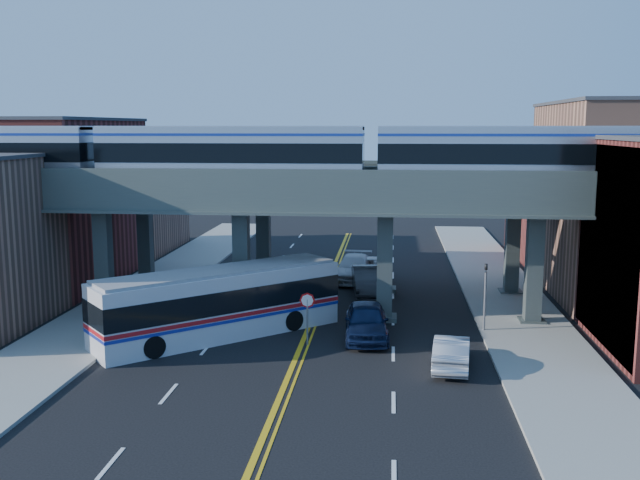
# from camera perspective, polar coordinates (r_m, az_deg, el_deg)

# --- Properties ---
(ground) EXTENTS (120.00, 120.00, 0.00)m
(ground) POSITION_cam_1_polar(r_m,az_deg,el_deg) (32.60, -2.17, -9.94)
(ground) COLOR black
(ground) RESTS_ON ground
(sidewalk_west) EXTENTS (5.00, 70.00, 0.16)m
(sidewalk_west) POSITION_cam_1_polar(r_m,az_deg,el_deg) (44.75, -15.17, -4.87)
(sidewalk_west) COLOR gray
(sidewalk_west) RESTS_ON ground
(sidewalk_east) EXTENTS (5.00, 70.00, 0.16)m
(sidewalk_east) POSITION_cam_1_polar(r_m,az_deg,el_deg) (42.50, 15.39, -5.62)
(sidewalk_east) COLOR gray
(sidewalk_east) RESTS_ON ground
(building_west_b) EXTENTS (8.00, 14.00, 11.00)m
(building_west_b) POSITION_cam_1_polar(r_m,az_deg,el_deg) (52.05, -20.30, 2.87)
(building_west_b) COLOR maroon
(building_west_b) RESTS_ON ground
(building_west_c) EXTENTS (8.00, 10.00, 8.00)m
(building_west_c) POSITION_cam_1_polar(r_m,az_deg,el_deg) (64.07, -15.17, 2.84)
(building_west_c) COLOR #9D6A51
(building_west_c) RESTS_ON ground
(building_east_b) EXTENTS (8.00, 14.00, 12.00)m
(building_east_b) POSITION_cam_1_polar(r_m,az_deg,el_deg) (48.87, 22.63, 2.96)
(building_east_b) COLOR #9D6A51
(building_east_b) RESTS_ON ground
(building_east_c) EXTENTS (8.00, 10.00, 9.00)m
(building_east_c) POSITION_cam_1_polar(r_m,az_deg,el_deg) (61.51, 19.07, 2.87)
(building_east_c) COLOR maroon
(building_east_c) RESTS_ON ground
(mural_panel) EXTENTS (0.10, 9.50, 9.50)m
(mural_panel) POSITION_cam_1_polar(r_m,az_deg,el_deg) (36.50, 21.98, -0.84)
(mural_panel) COLOR teal
(mural_panel) RESTS_ON ground
(elevated_viaduct_near) EXTENTS (52.00, 3.60, 7.40)m
(elevated_viaduct_near) POSITION_cam_1_polar(r_m,az_deg,el_deg) (38.98, -0.62, 2.97)
(elevated_viaduct_near) COLOR #3A4443
(elevated_viaduct_near) RESTS_ON ground
(elevated_viaduct_far) EXTENTS (52.00, 3.60, 7.40)m
(elevated_viaduct_far) POSITION_cam_1_polar(r_m,az_deg,el_deg) (45.91, 0.34, 3.89)
(elevated_viaduct_far) COLOR #3A4443
(elevated_viaduct_far) RESTS_ON ground
(transit_train) EXTENTS (44.92, 2.81, 3.28)m
(transit_train) POSITION_cam_1_polar(r_m,az_deg,el_deg) (39.53, -7.10, 6.91)
(transit_train) COLOR black
(transit_train) RESTS_ON elevated_viaduct_near
(stop_sign) EXTENTS (0.76, 0.09, 2.63)m
(stop_sign) POSITION_cam_1_polar(r_m,az_deg,el_deg) (34.90, -1.02, -5.63)
(stop_sign) COLOR slate
(stop_sign) RESTS_ON ground
(traffic_signal) EXTENTS (0.15, 0.18, 4.10)m
(traffic_signal) POSITION_cam_1_polar(r_m,az_deg,el_deg) (37.79, 13.09, -3.88)
(traffic_signal) COLOR slate
(traffic_signal) RESTS_ON ground
(transit_bus) EXTENTS (11.61, 10.76, 3.34)m
(transit_bus) POSITION_cam_1_polar(r_m,az_deg,el_deg) (36.67, -8.05, -5.06)
(transit_bus) COLOR silver
(transit_bus) RESTS_ON ground
(car_lane_a) EXTENTS (2.44, 5.44, 1.81)m
(car_lane_a) POSITION_cam_1_polar(r_m,az_deg,el_deg) (36.28, 3.74, -6.47)
(car_lane_a) COLOR #101B3A
(car_lane_a) RESTS_ON ground
(car_lane_b) EXTENTS (2.50, 5.61, 1.79)m
(car_lane_b) POSITION_cam_1_polar(r_m,az_deg,el_deg) (45.43, 3.88, -3.30)
(car_lane_b) COLOR #323235
(car_lane_b) RESTS_ON ground
(car_lane_c) EXTENTS (2.98, 5.42, 1.44)m
(car_lane_c) POSITION_cam_1_polar(r_m,az_deg,el_deg) (50.38, 4.10, -2.28)
(car_lane_c) COLOR white
(car_lane_c) RESTS_ON ground
(car_lane_d) EXTENTS (2.72, 5.99, 1.70)m
(car_lane_d) POSITION_cam_1_polar(r_m,az_deg,el_deg) (49.76, 2.75, -2.25)
(car_lane_d) COLOR silver
(car_lane_d) RESTS_ON ground
(car_parked_curb) EXTENTS (2.03, 4.59, 1.46)m
(car_parked_curb) POSITION_cam_1_polar(r_m,az_deg,el_deg) (32.55, 10.49, -8.77)
(car_parked_curb) COLOR #AAAAAF
(car_parked_curb) RESTS_ON ground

